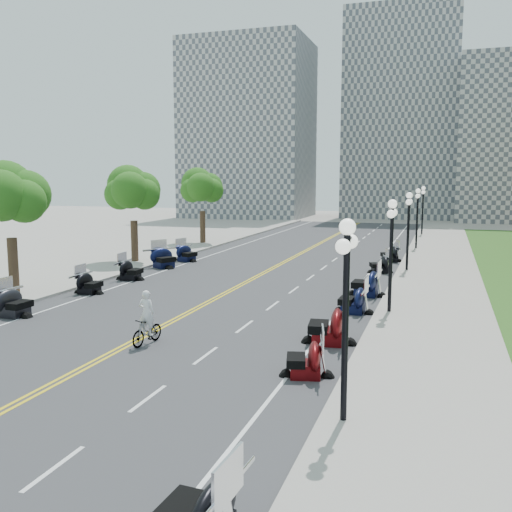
% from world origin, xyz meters
% --- Properties ---
extents(ground, '(160.00, 160.00, 0.00)m').
position_xyz_m(ground, '(0.00, 0.00, 0.00)').
color(ground, gray).
extents(road, '(16.00, 90.00, 0.01)m').
position_xyz_m(road, '(0.00, 10.00, 0.00)').
color(road, '#333335').
rests_on(road, ground).
extents(centerline_yellow_a, '(0.12, 90.00, 0.00)m').
position_xyz_m(centerline_yellow_a, '(-0.12, 10.00, 0.01)').
color(centerline_yellow_a, yellow).
rests_on(centerline_yellow_a, road).
extents(centerline_yellow_b, '(0.12, 90.00, 0.00)m').
position_xyz_m(centerline_yellow_b, '(0.12, 10.00, 0.01)').
color(centerline_yellow_b, yellow).
rests_on(centerline_yellow_b, road).
extents(edge_line_north, '(0.12, 90.00, 0.00)m').
position_xyz_m(edge_line_north, '(6.40, 10.00, 0.01)').
color(edge_line_north, white).
rests_on(edge_line_north, road).
extents(edge_line_south, '(0.12, 90.00, 0.00)m').
position_xyz_m(edge_line_south, '(-6.40, 10.00, 0.01)').
color(edge_line_south, white).
rests_on(edge_line_south, road).
extents(lane_dash_3, '(0.12, 2.00, 0.00)m').
position_xyz_m(lane_dash_3, '(3.20, -12.00, 0.01)').
color(lane_dash_3, white).
rests_on(lane_dash_3, road).
extents(lane_dash_4, '(0.12, 2.00, 0.00)m').
position_xyz_m(lane_dash_4, '(3.20, -8.00, 0.01)').
color(lane_dash_4, white).
rests_on(lane_dash_4, road).
extents(lane_dash_5, '(0.12, 2.00, 0.00)m').
position_xyz_m(lane_dash_5, '(3.20, -4.00, 0.01)').
color(lane_dash_5, white).
rests_on(lane_dash_5, road).
extents(lane_dash_6, '(0.12, 2.00, 0.00)m').
position_xyz_m(lane_dash_6, '(3.20, 0.00, 0.01)').
color(lane_dash_6, white).
rests_on(lane_dash_6, road).
extents(lane_dash_7, '(0.12, 2.00, 0.00)m').
position_xyz_m(lane_dash_7, '(3.20, 4.00, 0.01)').
color(lane_dash_7, white).
rests_on(lane_dash_7, road).
extents(lane_dash_8, '(0.12, 2.00, 0.00)m').
position_xyz_m(lane_dash_8, '(3.20, 8.00, 0.01)').
color(lane_dash_8, white).
rests_on(lane_dash_8, road).
extents(lane_dash_9, '(0.12, 2.00, 0.00)m').
position_xyz_m(lane_dash_9, '(3.20, 12.00, 0.01)').
color(lane_dash_9, white).
rests_on(lane_dash_9, road).
extents(lane_dash_10, '(0.12, 2.00, 0.00)m').
position_xyz_m(lane_dash_10, '(3.20, 16.00, 0.01)').
color(lane_dash_10, white).
rests_on(lane_dash_10, road).
extents(lane_dash_11, '(0.12, 2.00, 0.00)m').
position_xyz_m(lane_dash_11, '(3.20, 20.00, 0.01)').
color(lane_dash_11, white).
rests_on(lane_dash_11, road).
extents(lane_dash_12, '(0.12, 2.00, 0.00)m').
position_xyz_m(lane_dash_12, '(3.20, 24.00, 0.01)').
color(lane_dash_12, white).
rests_on(lane_dash_12, road).
extents(lane_dash_13, '(0.12, 2.00, 0.00)m').
position_xyz_m(lane_dash_13, '(3.20, 28.00, 0.01)').
color(lane_dash_13, white).
rests_on(lane_dash_13, road).
extents(lane_dash_14, '(0.12, 2.00, 0.00)m').
position_xyz_m(lane_dash_14, '(3.20, 32.00, 0.01)').
color(lane_dash_14, white).
rests_on(lane_dash_14, road).
extents(lane_dash_15, '(0.12, 2.00, 0.00)m').
position_xyz_m(lane_dash_15, '(3.20, 36.00, 0.01)').
color(lane_dash_15, white).
rests_on(lane_dash_15, road).
extents(lane_dash_16, '(0.12, 2.00, 0.00)m').
position_xyz_m(lane_dash_16, '(3.20, 40.00, 0.01)').
color(lane_dash_16, white).
rests_on(lane_dash_16, road).
extents(lane_dash_17, '(0.12, 2.00, 0.00)m').
position_xyz_m(lane_dash_17, '(3.20, 44.00, 0.01)').
color(lane_dash_17, white).
rests_on(lane_dash_17, road).
extents(lane_dash_18, '(0.12, 2.00, 0.00)m').
position_xyz_m(lane_dash_18, '(3.20, 48.00, 0.01)').
color(lane_dash_18, white).
rests_on(lane_dash_18, road).
extents(lane_dash_19, '(0.12, 2.00, 0.00)m').
position_xyz_m(lane_dash_19, '(3.20, 52.00, 0.01)').
color(lane_dash_19, white).
rests_on(lane_dash_19, road).
extents(sidewalk_north, '(5.00, 90.00, 0.15)m').
position_xyz_m(sidewalk_north, '(10.50, 10.00, 0.07)').
color(sidewalk_north, '#9E9991').
rests_on(sidewalk_north, ground).
extents(sidewalk_south, '(5.00, 90.00, 0.15)m').
position_xyz_m(sidewalk_south, '(-10.50, 10.00, 0.07)').
color(sidewalk_south, '#9E9991').
rests_on(sidewalk_south, ground).
extents(distant_block_a, '(18.00, 14.00, 26.00)m').
position_xyz_m(distant_block_a, '(-18.00, 62.00, 13.00)').
color(distant_block_a, gray).
rests_on(distant_block_a, ground).
extents(distant_block_b, '(16.00, 12.00, 30.00)m').
position_xyz_m(distant_block_b, '(4.00, 68.00, 15.00)').
color(distant_block_b, gray).
rests_on(distant_block_b, ground).
extents(street_lamp_1, '(0.50, 1.20, 4.90)m').
position_xyz_m(street_lamp_1, '(8.60, -8.00, 2.60)').
color(street_lamp_1, black).
rests_on(street_lamp_1, sidewalk_north).
extents(street_lamp_2, '(0.50, 1.20, 4.90)m').
position_xyz_m(street_lamp_2, '(8.60, 4.00, 2.60)').
color(street_lamp_2, black).
rests_on(street_lamp_2, sidewalk_north).
extents(street_lamp_3, '(0.50, 1.20, 4.90)m').
position_xyz_m(street_lamp_3, '(8.60, 16.00, 2.60)').
color(street_lamp_3, black).
rests_on(street_lamp_3, sidewalk_north).
extents(street_lamp_4, '(0.50, 1.20, 4.90)m').
position_xyz_m(street_lamp_4, '(8.60, 28.00, 2.60)').
color(street_lamp_4, black).
rests_on(street_lamp_4, sidewalk_north).
extents(street_lamp_5, '(0.50, 1.20, 4.90)m').
position_xyz_m(street_lamp_5, '(8.60, 40.00, 2.60)').
color(street_lamp_5, black).
rests_on(street_lamp_5, sidewalk_north).
extents(tree_2, '(4.80, 4.80, 9.20)m').
position_xyz_m(tree_2, '(-10.00, 2.00, 4.75)').
color(tree_2, '#235619').
rests_on(tree_2, sidewalk_south).
extents(tree_3, '(4.80, 4.80, 9.20)m').
position_xyz_m(tree_3, '(-10.00, 14.00, 4.75)').
color(tree_3, '#235619').
rests_on(tree_3, sidewalk_south).
extents(tree_4, '(4.80, 4.80, 9.20)m').
position_xyz_m(tree_4, '(-10.00, 26.00, 4.75)').
color(tree_4, '#235619').
rests_on(tree_4, sidewalk_south).
extents(motorcycle_n_2, '(2.07, 2.07, 1.37)m').
position_xyz_m(motorcycle_n_2, '(7.11, -13.39, 0.68)').
color(motorcycle_n_2, black).
rests_on(motorcycle_n_2, road).
extents(motorcycle_n_4, '(2.17, 2.17, 1.26)m').
position_xyz_m(motorcycle_n_4, '(6.91, -4.92, 0.63)').
color(motorcycle_n_4, '#590A0C').
rests_on(motorcycle_n_4, road).
extents(motorcycle_n_5, '(2.43, 2.43, 1.52)m').
position_xyz_m(motorcycle_n_5, '(6.88, -1.26, 0.76)').
color(motorcycle_n_5, '#590A0C').
rests_on(motorcycle_n_5, road).
extents(motorcycle_n_6, '(1.98, 1.98, 1.35)m').
position_xyz_m(motorcycle_n_6, '(7.03, 3.79, 0.68)').
color(motorcycle_n_6, black).
rests_on(motorcycle_n_6, road).
extents(motorcycle_n_7, '(2.24, 2.24, 1.52)m').
position_xyz_m(motorcycle_n_7, '(7.11, 7.65, 0.76)').
color(motorcycle_n_7, black).
rests_on(motorcycle_n_7, road).
extents(motorcycle_n_9, '(2.29, 2.29, 1.24)m').
position_xyz_m(motorcycle_n_9, '(6.99, 15.09, 0.62)').
color(motorcycle_n_9, black).
rests_on(motorcycle_n_9, road).
extents(motorcycle_n_10, '(2.34, 2.34, 1.29)m').
position_xyz_m(motorcycle_n_10, '(7.17, 20.12, 0.65)').
color(motorcycle_n_10, black).
rests_on(motorcycle_n_10, road).
extents(motorcycle_s_5, '(2.05, 2.05, 1.38)m').
position_xyz_m(motorcycle_s_5, '(-6.94, -1.54, 0.69)').
color(motorcycle_s_5, black).
rests_on(motorcycle_s_5, road).
extents(motorcycle_s_6, '(1.78, 1.78, 1.24)m').
position_xyz_m(motorcycle_s_6, '(-6.72, 3.71, 0.62)').
color(motorcycle_s_6, black).
rests_on(motorcycle_s_6, road).
extents(motorcycle_s_7, '(1.97, 1.97, 1.32)m').
position_xyz_m(motorcycle_s_7, '(-6.75, 7.92, 0.66)').
color(motorcycle_s_7, black).
rests_on(motorcycle_s_7, road).
extents(motorcycle_s_8, '(2.96, 2.96, 1.50)m').
position_xyz_m(motorcycle_s_8, '(-7.00, 12.60, 0.75)').
color(motorcycle_s_8, black).
rests_on(motorcycle_s_8, road).
extents(motorcycle_s_9, '(2.41, 2.41, 1.33)m').
position_xyz_m(motorcycle_s_9, '(-6.81, 15.80, 0.67)').
color(motorcycle_s_9, black).
rests_on(motorcycle_s_9, road).
extents(bicycle, '(0.72, 1.73, 1.01)m').
position_xyz_m(bicycle, '(0.66, -3.45, 0.50)').
color(bicycle, '#A51414').
rests_on(bicycle, road).
extents(cyclist_rider, '(0.61, 0.40, 1.67)m').
position_xyz_m(cyclist_rider, '(0.66, -3.45, 1.84)').
color(cyclist_rider, silver).
rests_on(cyclist_rider, bicycle).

